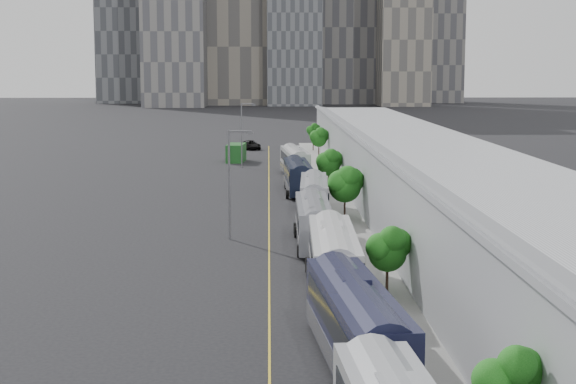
{
  "coord_description": "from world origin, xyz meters",
  "views": [
    {
      "loc": [
        -1.5,
        -20.34,
        13.57
      ],
      "look_at": [
        0.15,
        55.07,
        3.0
      ],
      "focal_mm": 55.0,
      "sensor_mm": 36.0,
      "label": 1
    }
  ],
  "objects_px": {
    "bus_2": "(333,265)",
    "street_lamp_far": "(243,130)",
    "bus_4": "(314,198)",
    "street_lamp_near": "(232,177)",
    "shipping_container": "(236,153)",
    "bus_3": "(313,226)",
    "bus_1": "(356,332)",
    "bus_6": "(295,164)",
    "bus_5": "(298,179)",
    "suv": "(251,145)"
  },
  "relations": [
    {
      "from": "street_lamp_far",
      "to": "suv",
      "type": "relative_size",
      "value": 1.63
    },
    {
      "from": "bus_3",
      "to": "street_lamp_near",
      "type": "xyz_separation_m",
      "value": [
        -6.38,
        2.51,
        3.54
      ]
    },
    {
      "from": "bus_4",
      "to": "suv",
      "type": "relative_size",
      "value": 2.26
    },
    {
      "from": "bus_6",
      "to": "street_lamp_far",
      "type": "xyz_separation_m",
      "value": [
        -6.87,
        10.69,
        3.56
      ]
    },
    {
      "from": "street_lamp_near",
      "to": "bus_2",
      "type": "bearing_deg",
      "value": -67.64
    },
    {
      "from": "bus_2",
      "to": "bus_6",
      "type": "xyz_separation_m",
      "value": [
        -0.62,
        58.21,
        -0.11
      ]
    },
    {
      "from": "shipping_container",
      "to": "suv",
      "type": "xyz_separation_m",
      "value": [
        1.77,
        19.92,
        -0.55
      ]
    },
    {
      "from": "bus_1",
      "to": "bus_2",
      "type": "relative_size",
      "value": 1.02
    },
    {
      "from": "bus_2",
      "to": "suv",
      "type": "distance_m",
      "value": 96.64
    },
    {
      "from": "bus_2",
      "to": "street_lamp_far",
      "type": "distance_m",
      "value": 69.39
    },
    {
      "from": "bus_2",
      "to": "bus_3",
      "type": "distance_m",
      "value": 14.28
    },
    {
      "from": "bus_5",
      "to": "bus_6",
      "type": "distance_m",
      "value": 14.89
    },
    {
      "from": "shipping_container",
      "to": "bus_5",
      "type": "bearing_deg",
      "value": -71.01
    },
    {
      "from": "bus_2",
      "to": "bus_6",
      "type": "relative_size",
      "value": 1.06
    },
    {
      "from": "bus_2",
      "to": "suv",
      "type": "xyz_separation_m",
      "value": [
        -6.97,
        96.38,
        -0.91
      ]
    },
    {
      "from": "bus_5",
      "to": "bus_6",
      "type": "xyz_separation_m",
      "value": [
        0.15,
        14.89,
        0.03
      ]
    },
    {
      "from": "bus_4",
      "to": "street_lamp_near",
      "type": "distance_m",
      "value": 14.6
    },
    {
      "from": "bus_6",
      "to": "street_lamp_near",
      "type": "height_order",
      "value": "street_lamp_near"
    },
    {
      "from": "bus_6",
      "to": "suv",
      "type": "xyz_separation_m",
      "value": [
        -6.35,
        38.17,
        -0.81
      ]
    },
    {
      "from": "bus_1",
      "to": "bus_6",
      "type": "height_order",
      "value": "bus_1"
    },
    {
      "from": "bus_3",
      "to": "bus_5",
      "type": "bearing_deg",
      "value": 91.08
    },
    {
      "from": "bus_1",
      "to": "bus_2",
      "type": "height_order",
      "value": "bus_1"
    },
    {
      "from": "bus_2",
      "to": "shipping_container",
      "type": "height_order",
      "value": "bus_2"
    },
    {
      "from": "bus_2",
      "to": "bus_6",
      "type": "height_order",
      "value": "bus_2"
    },
    {
      "from": "bus_2",
      "to": "street_lamp_far",
      "type": "bearing_deg",
      "value": 97.69
    },
    {
      "from": "bus_3",
      "to": "shipping_container",
      "type": "bearing_deg",
      "value": 98.13
    },
    {
      "from": "street_lamp_near",
      "to": "bus_4",
      "type": "bearing_deg",
      "value": 59.53
    },
    {
      "from": "bus_5",
      "to": "street_lamp_near",
      "type": "distance_m",
      "value": 27.48
    },
    {
      "from": "suv",
      "to": "bus_1",
      "type": "bearing_deg",
      "value": -101.08
    },
    {
      "from": "bus_5",
      "to": "bus_6",
      "type": "relative_size",
      "value": 0.97
    },
    {
      "from": "bus_3",
      "to": "bus_4",
      "type": "xyz_separation_m",
      "value": [
        0.8,
        14.71,
        -0.03
      ]
    },
    {
      "from": "bus_4",
      "to": "bus_5",
      "type": "distance_m",
      "value": 14.39
    },
    {
      "from": "bus_3",
      "to": "street_lamp_far",
      "type": "height_order",
      "value": "street_lamp_far"
    },
    {
      "from": "bus_6",
      "to": "shipping_container",
      "type": "xyz_separation_m",
      "value": [
        -8.12,
        18.25,
        -0.26
      ]
    },
    {
      "from": "bus_6",
      "to": "shipping_container",
      "type": "bearing_deg",
      "value": 109.48
    },
    {
      "from": "shipping_container",
      "to": "suv",
      "type": "relative_size",
      "value": 1.03
    },
    {
      "from": "bus_1",
      "to": "bus_3",
      "type": "xyz_separation_m",
      "value": [
        -0.52,
        28.32,
        -0.16
      ]
    },
    {
      "from": "bus_5",
      "to": "street_lamp_near",
      "type": "xyz_separation_m",
      "value": [
        -6.14,
        -26.55,
        3.55
      ]
    },
    {
      "from": "bus_2",
      "to": "shipping_container",
      "type": "relative_size",
      "value": 2.43
    },
    {
      "from": "bus_5",
      "to": "shipping_container",
      "type": "bearing_deg",
      "value": 101.55
    },
    {
      "from": "bus_5",
      "to": "street_lamp_far",
      "type": "bearing_deg",
      "value": 102.75
    },
    {
      "from": "bus_2",
      "to": "street_lamp_near",
      "type": "xyz_separation_m",
      "value": [
        -6.9,
        16.77,
        3.41
      ]
    },
    {
      "from": "bus_4",
      "to": "bus_6",
      "type": "bearing_deg",
      "value": 94.52
    },
    {
      "from": "bus_2",
      "to": "street_lamp_near",
      "type": "relative_size",
      "value": 1.55
    },
    {
      "from": "bus_4",
      "to": "street_lamp_near",
      "type": "height_order",
      "value": "street_lamp_near"
    },
    {
      "from": "bus_3",
      "to": "street_lamp_near",
      "type": "relative_size",
      "value": 1.42
    },
    {
      "from": "bus_1",
      "to": "shipping_container",
      "type": "xyz_separation_m",
      "value": [
        -8.74,
        90.52,
        -0.38
      ]
    },
    {
      "from": "bus_3",
      "to": "street_lamp_far",
      "type": "bearing_deg",
      "value": 97.87
    },
    {
      "from": "street_lamp_near",
      "to": "street_lamp_far",
      "type": "height_order",
      "value": "street_lamp_far"
    },
    {
      "from": "bus_2",
      "to": "suv",
      "type": "height_order",
      "value": "bus_2"
    }
  ]
}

